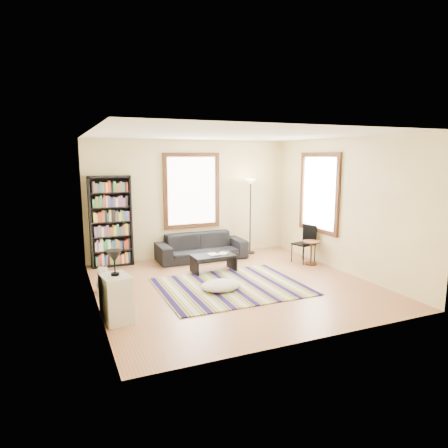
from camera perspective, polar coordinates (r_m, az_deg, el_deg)
name	(u,v)px	position (r m, az deg, el deg)	size (l,w,h in m)	color
floor	(234,288)	(7.69, 1.48, -9.06)	(5.00, 5.00, 0.10)	#B17450
ceiling	(235,132)	(7.30, 1.59, 13.05)	(5.00, 5.00, 0.10)	white
wall_back	(191,199)	(9.71, -4.77, 3.62)	(5.00, 0.10, 2.80)	beige
wall_front	(319,238)	(5.18, 13.39, -1.96)	(5.00, 0.10, 2.80)	beige
wall_left	(90,221)	(6.71, -18.66, 0.42)	(0.10, 5.00, 2.80)	beige
wall_right	(345,205)	(8.73, 16.95, 2.54)	(0.10, 5.00, 2.80)	beige
window_back	(192,191)	(9.62, -4.64, 4.76)	(1.20, 0.06, 1.60)	white
window_right	(319,193)	(9.28, 13.45, 4.35)	(0.06, 1.20, 1.60)	white
rug	(231,286)	(7.57, 1.04, -8.90)	(2.65, 2.12, 0.02)	#130D41
sofa	(202,247)	(9.45, -3.23, -3.25)	(2.10, 0.82, 0.61)	black
bookshelf	(111,221)	(9.12, -15.87, 0.35)	(0.90, 0.30, 2.00)	black
coffee_table	(213,263)	(8.50, -1.52, -5.61)	(0.90, 0.50, 0.36)	black
book_a	(209,255)	(8.41, -2.16, -4.42)	(0.24, 0.18, 0.02)	beige
book_b	(219,253)	(8.55, -0.72, -4.21)	(0.17, 0.23, 0.02)	beige
floor_cushion	(221,285)	(7.35, -0.46, -8.77)	(0.75, 0.57, 0.19)	beige
floor_lamp	(250,217)	(9.95, 3.77, 1.05)	(0.30, 0.30, 1.86)	black
side_table	(311,253)	(9.22, 12.33, -4.04)	(0.40, 0.40, 0.54)	#432810
folding_chair	(304,244)	(9.34, 11.30, -2.82)	(0.42, 0.40, 0.86)	black
white_cabinet	(116,298)	(6.19, -15.14, -10.21)	(0.38, 0.50, 0.70)	silver
table_lamp	(115,263)	(6.03, -15.37, -5.38)	(0.24, 0.24, 0.38)	black
dog	(105,278)	(7.58, -16.60, -7.39)	(0.36, 0.50, 0.50)	silver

